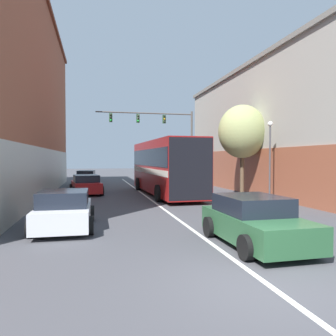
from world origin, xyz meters
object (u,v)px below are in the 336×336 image
object	(u,v)px
traffic_signal_gantry	(162,129)
street_tree_near	(242,132)
hatchback_foreground	(255,221)
street_lamp	(270,157)
parked_car_left_far	(64,210)
parked_car_left_near	(86,185)
parked_car_left_mid	(86,178)
bus	(165,165)

from	to	relation	value
traffic_signal_gantry	street_tree_near	bearing A→B (deg)	-70.67
street_tree_near	hatchback_foreground	bearing A→B (deg)	-113.88
hatchback_foreground	street_lamp	world-z (taller)	street_lamp
parked_car_left_far	hatchback_foreground	bearing A→B (deg)	-121.17
parked_car_left_near	street_lamp	distance (m)	12.63
parked_car_left_mid	parked_car_left_far	size ratio (longest dim) A/B	1.01
parked_car_left_near	street_tree_near	world-z (taller)	street_tree_near
hatchback_foreground	street_tree_near	bearing A→B (deg)	-24.91
parked_car_left_mid	street_tree_near	xyz separation A→B (m)	(10.60, -11.31, 3.69)
parked_car_left_near	traffic_signal_gantry	bearing A→B (deg)	-52.69
parked_car_left_far	street_tree_near	xyz separation A→B (m)	(10.94, 8.42, 3.70)
parked_car_left_far	street_lamp	bearing A→B (deg)	-64.56
parked_car_left_near	parked_car_left_far	world-z (taller)	parked_car_left_far
parked_car_left_mid	street_tree_near	size ratio (longest dim) A/B	0.65
parked_car_left_mid	traffic_signal_gantry	bearing A→B (deg)	-94.39
parked_car_left_far	bus	bearing A→B (deg)	-29.51
parked_car_left_far	street_lamp	xyz separation A→B (m)	(11.17, 5.19, 1.95)
parked_car_left_mid	street_lamp	xyz separation A→B (m)	(10.84, -14.54, 1.94)
bus	parked_car_left_mid	xyz separation A→B (m)	(-5.59, 9.48, -1.42)
traffic_signal_gantry	hatchback_foreground	bearing A→B (deg)	-94.50
parked_car_left_near	traffic_signal_gantry	world-z (taller)	traffic_signal_gantry
hatchback_foreground	parked_car_left_far	size ratio (longest dim) A/B	1.04
bus	parked_car_left_far	distance (m)	11.92
bus	hatchback_foreground	bearing A→B (deg)	176.96
parked_car_left_mid	traffic_signal_gantry	size ratio (longest dim) A/B	0.43
street_lamp	bus	bearing A→B (deg)	136.08
street_tree_near	bus	bearing A→B (deg)	159.95
parked_car_left_mid	street_tree_near	world-z (taller)	street_tree_near
traffic_signal_gantry	street_tree_near	size ratio (longest dim) A/B	1.50
hatchback_foreground	street_lamp	bearing A→B (deg)	-33.40
traffic_signal_gantry	street_lamp	distance (m)	14.11
hatchback_foreground	parked_car_left_far	xyz separation A→B (m)	(-5.66, 3.49, -0.02)
bus	traffic_signal_gantry	distance (m)	9.01
parked_car_left_near	parked_car_left_mid	bearing A→B (deg)	-6.41
parked_car_left_near	bus	bearing A→B (deg)	-112.05
parked_car_left_far	street_tree_near	bearing A→B (deg)	-51.90
hatchback_foreground	traffic_signal_gantry	world-z (taller)	traffic_signal_gantry
parked_car_left_mid	street_tree_near	distance (m)	15.94
bus	parked_car_left_far	world-z (taller)	bus
street_tree_near	traffic_signal_gantry	bearing A→B (deg)	109.33
hatchback_foreground	street_tree_near	xyz separation A→B (m)	(5.27, 11.91, 3.68)
parked_car_left_far	street_lamp	world-z (taller)	street_lamp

